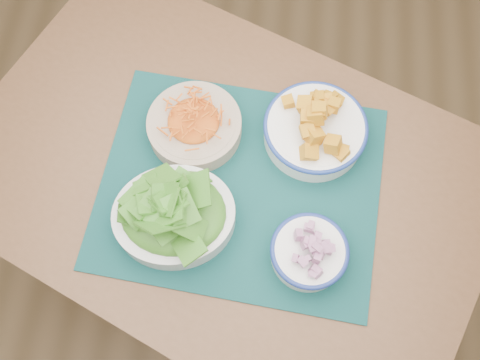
# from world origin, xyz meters

# --- Properties ---
(ground) EXTENTS (4.00, 4.00, 0.00)m
(ground) POSITION_xyz_m (0.00, 0.00, 0.00)
(ground) COLOR olive
(ground) RESTS_ON ground
(table) EXTENTS (1.29, 1.10, 0.75)m
(table) POSITION_xyz_m (0.31, -0.03, 0.64)
(table) COLOR brown
(table) RESTS_ON ground
(placemat) EXTENTS (0.60, 0.51, 0.00)m
(placemat) POSITION_xyz_m (0.35, -0.05, 0.75)
(placemat) COLOR #082A2A
(placemat) RESTS_ON table
(carrot_bowl) EXTENTS (0.23, 0.23, 0.07)m
(carrot_bowl) POSITION_xyz_m (0.24, 0.06, 0.79)
(carrot_bowl) COLOR tan
(carrot_bowl) RESTS_ON placemat
(squash_bowl) EXTENTS (0.25, 0.25, 0.11)m
(squash_bowl) POSITION_xyz_m (0.49, 0.07, 0.81)
(squash_bowl) COLOR white
(squash_bowl) RESTS_ON placemat
(lettuce_bowl) EXTENTS (0.27, 0.24, 0.11)m
(lettuce_bowl) POSITION_xyz_m (0.23, -0.14, 0.81)
(lettuce_bowl) COLOR white
(lettuce_bowl) RESTS_ON placemat
(onion_bowl) EXTENTS (0.15, 0.15, 0.08)m
(onion_bowl) POSITION_xyz_m (0.49, -0.19, 0.79)
(onion_bowl) COLOR white
(onion_bowl) RESTS_ON placemat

